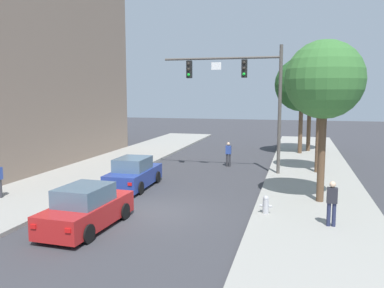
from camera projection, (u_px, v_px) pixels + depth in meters
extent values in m
plane|color=#38383D|center=(154.00, 212.00, 16.54)|extent=(120.00, 120.00, 0.00)
cube|color=#99968E|center=(20.00, 199.00, 18.19)|extent=(5.00, 60.00, 0.15)
cube|color=#99968E|center=(318.00, 223.00, 14.88)|extent=(5.00, 60.00, 0.15)
cylinder|color=#514C47|center=(280.00, 110.00, 23.28)|extent=(0.20, 0.20, 7.50)
cylinder|color=#514C47|center=(221.00, 58.00, 23.79)|extent=(7.02, 0.14, 0.14)
cube|color=black|center=(244.00, 69.00, 23.51)|extent=(0.32, 0.28, 1.05)
sphere|color=#2D2823|center=(244.00, 63.00, 23.33)|extent=(0.18, 0.18, 0.18)
sphere|color=#2D2823|center=(244.00, 68.00, 23.37)|extent=(0.18, 0.18, 0.18)
sphere|color=green|center=(244.00, 74.00, 23.41)|extent=(0.18, 0.18, 0.18)
cube|color=black|center=(189.00, 69.00, 24.37)|extent=(0.32, 0.28, 1.05)
sphere|color=#2D2823|center=(189.00, 64.00, 24.18)|extent=(0.18, 0.18, 0.18)
sphere|color=#2D2823|center=(189.00, 69.00, 24.22)|extent=(0.18, 0.18, 0.18)
sphere|color=green|center=(189.00, 75.00, 24.27)|extent=(0.18, 0.18, 0.18)
cube|color=white|center=(216.00, 66.00, 23.90)|extent=(0.60, 0.03, 0.44)
cube|color=navy|center=(134.00, 177.00, 20.76)|extent=(1.79, 4.24, 0.80)
cube|color=slate|center=(133.00, 164.00, 20.53)|extent=(1.54, 2.03, 0.64)
cylinder|color=black|center=(129.00, 176.00, 22.24)|extent=(0.23, 0.64, 0.64)
cylinder|color=black|center=(157.00, 177.00, 21.86)|extent=(0.23, 0.64, 0.64)
cylinder|color=black|center=(109.00, 186.00, 19.73)|extent=(0.23, 0.64, 0.64)
cylinder|color=black|center=(140.00, 188.00, 19.35)|extent=(0.23, 0.64, 0.64)
cube|color=red|center=(105.00, 183.00, 18.85)|extent=(0.20, 0.04, 0.14)
cube|color=red|center=(130.00, 184.00, 18.56)|extent=(0.20, 0.04, 0.14)
cube|color=#B21E1E|center=(87.00, 213.00, 14.50)|extent=(1.88, 4.27, 0.80)
cube|color=slate|center=(84.00, 195.00, 14.27)|extent=(1.58, 2.06, 0.64)
cylinder|color=black|center=(88.00, 208.00, 16.00)|extent=(0.25, 0.65, 0.64)
cylinder|color=black|center=(124.00, 211.00, 15.53)|extent=(0.25, 0.65, 0.64)
cylinder|color=black|center=(46.00, 229.00, 13.53)|extent=(0.25, 0.65, 0.64)
cylinder|color=black|center=(87.00, 234.00, 13.06)|extent=(0.25, 0.65, 0.64)
cube|color=red|center=(33.00, 227.00, 12.66)|extent=(0.20, 0.05, 0.14)
cube|color=red|center=(68.00, 231.00, 12.29)|extent=(0.20, 0.05, 0.14)
cylinder|color=#333338|center=(1.00, 189.00, 18.16)|extent=(0.14, 0.14, 0.85)
cylinder|color=#333338|center=(227.00, 160.00, 26.75)|extent=(0.14, 0.14, 0.85)
cylinder|color=#333338|center=(230.00, 160.00, 26.70)|extent=(0.14, 0.14, 0.85)
cube|color=#2D4799|center=(228.00, 150.00, 26.64)|extent=(0.36, 0.22, 0.56)
sphere|color=beige|center=(229.00, 144.00, 26.59)|extent=(0.22, 0.22, 0.22)
cylinder|color=#232847|center=(329.00, 214.00, 14.29)|extent=(0.14, 0.14, 0.85)
cylinder|color=#232847|center=(334.00, 215.00, 14.24)|extent=(0.14, 0.14, 0.85)
cube|color=#26262D|center=(332.00, 195.00, 14.18)|extent=(0.36, 0.22, 0.56)
sphere|color=beige|center=(333.00, 184.00, 14.13)|extent=(0.22, 0.22, 0.22)
cylinder|color=#B2B2B7|center=(266.00, 206.00, 15.82)|extent=(0.24, 0.24, 0.55)
sphere|color=#B2B2B7|center=(266.00, 198.00, 15.78)|extent=(0.22, 0.22, 0.22)
cylinder|color=#B2B2B7|center=(261.00, 205.00, 15.86)|extent=(0.12, 0.09, 0.09)
cylinder|color=#B2B2B7|center=(270.00, 206.00, 15.77)|extent=(0.12, 0.09, 0.09)
cylinder|color=brown|center=(322.00, 156.00, 17.37)|extent=(0.32, 0.32, 4.06)
sphere|color=#387033|center=(325.00, 79.00, 16.95)|extent=(3.36, 3.36, 3.36)
cylinder|color=brown|center=(318.00, 138.00, 23.87)|extent=(0.32, 0.32, 4.14)
sphere|color=#2D6028|center=(321.00, 84.00, 23.46)|extent=(3.05, 3.05, 3.05)
cylinder|color=brown|center=(300.00, 129.00, 31.54)|extent=(0.32, 0.32, 3.84)
sphere|color=#235123|center=(302.00, 84.00, 31.09)|extent=(4.20, 4.20, 4.20)
cylinder|color=brown|center=(309.00, 129.00, 32.85)|extent=(0.32, 0.32, 3.58)
sphere|color=#235123|center=(310.00, 89.00, 32.44)|extent=(3.92, 3.92, 3.92)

